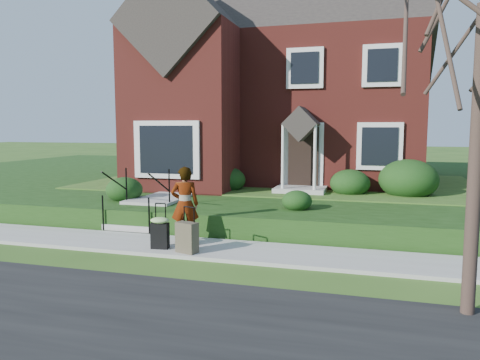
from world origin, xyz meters
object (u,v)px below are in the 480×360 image
at_px(suitcase_black, 160,231).
at_px(suitcase_olive, 187,237).
at_px(woman, 185,204).
at_px(front_steps, 144,210).

relative_size(suitcase_black, suitcase_olive, 1.02).
bearing_deg(woman, front_steps, -61.55).
bearing_deg(front_steps, woman, -39.85).
xyz_separation_m(woman, suitcase_black, (-0.29, -0.70, -0.48)).
bearing_deg(woman, suitcase_black, 45.80).
xyz_separation_m(woman, suitcase_olive, (0.40, -0.85, -0.54)).
xyz_separation_m(front_steps, woman, (1.84, -1.53, 0.48)).
height_order(front_steps, woman, woman).
bearing_deg(woman, suitcase_olive, 93.57).
relative_size(woman, suitcase_black, 1.75).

